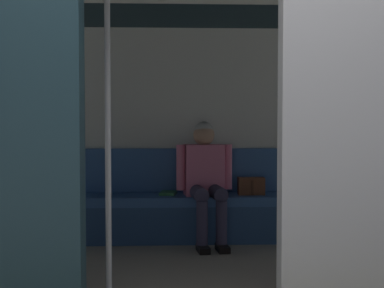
{
  "coord_description": "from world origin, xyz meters",
  "views": [
    {
      "loc": [
        0.05,
        2.56,
        1.17
      ],
      "look_at": [
        -0.11,
        -1.36,
        1.01
      ],
      "focal_mm": 47.76,
      "sensor_mm": 36.0,
      "label": 1
    }
  ],
  "objects_px": {
    "bench_seat": "(177,206)",
    "book": "(168,193)",
    "handbag": "(251,186)",
    "grab_pole_door": "(108,141)",
    "train_car": "(170,77)",
    "person_seated": "(205,174)"
  },
  "relations": [
    {
      "from": "bench_seat",
      "to": "book",
      "type": "distance_m",
      "value": 0.17
    },
    {
      "from": "handbag",
      "to": "grab_pole_door",
      "type": "bearing_deg",
      "value": 58.77
    },
    {
      "from": "train_car",
      "to": "bench_seat",
      "type": "bearing_deg",
      "value": -93.27
    },
    {
      "from": "bench_seat",
      "to": "grab_pole_door",
      "type": "bearing_deg",
      "value": 77.02
    },
    {
      "from": "train_car",
      "to": "person_seated",
      "type": "xyz_separation_m",
      "value": [
        -0.34,
        -1.07,
        -0.84
      ]
    },
    {
      "from": "book",
      "to": "person_seated",
      "type": "bearing_deg",
      "value": 167.79
    },
    {
      "from": "bench_seat",
      "to": "person_seated",
      "type": "height_order",
      "value": "person_seated"
    },
    {
      "from": "handbag",
      "to": "grab_pole_door",
      "type": "xyz_separation_m",
      "value": [
        1.17,
        1.93,
        0.52
      ]
    },
    {
      "from": "bench_seat",
      "to": "grab_pole_door",
      "type": "relative_size",
      "value": 1.18
    },
    {
      "from": "train_car",
      "to": "grab_pole_door",
      "type": "relative_size",
      "value": 3.02
    },
    {
      "from": "person_seated",
      "to": "book",
      "type": "distance_m",
      "value": 0.44
    },
    {
      "from": "train_car",
      "to": "bench_seat",
      "type": "distance_m",
      "value": 1.62
    },
    {
      "from": "person_seated",
      "to": "grab_pole_door",
      "type": "xyz_separation_m",
      "value": [
        0.71,
        1.83,
        0.38
      ]
    },
    {
      "from": "train_car",
      "to": "person_seated",
      "type": "distance_m",
      "value": 1.4
    },
    {
      "from": "bench_seat",
      "to": "grab_pole_door",
      "type": "xyz_separation_m",
      "value": [
        0.43,
        1.88,
        0.71
      ]
    },
    {
      "from": "person_seated",
      "to": "book",
      "type": "bearing_deg",
      "value": -21.17
    },
    {
      "from": "train_car",
      "to": "book",
      "type": "distance_m",
      "value": 1.6
    },
    {
      "from": "person_seated",
      "to": "handbag",
      "type": "distance_m",
      "value": 0.49
    },
    {
      "from": "person_seated",
      "to": "book",
      "type": "height_order",
      "value": "person_seated"
    },
    {
      "from": "person_seated",
      "to": "train_car",
      "type": "bearing_deg",
      "value": 72.3
    },
    {
      "from": "person_seated",
      "to": "grab_pole_door",
      "type": "relative_size",
      "value": 0.56
    },
    {
      "from": "person_seated",
      "to": "book",
      "type": "xyz_separation_m",
      "value": [
        0.36,
        -0.14,
        -0.21
      ]
    }
  ]
}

